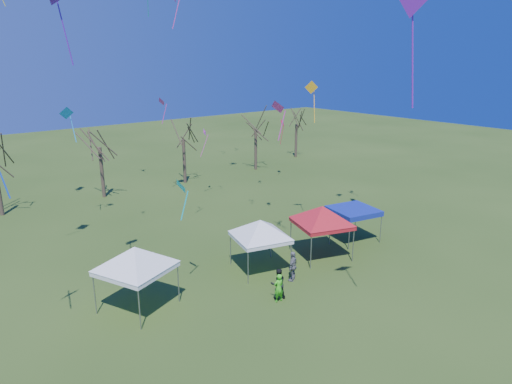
# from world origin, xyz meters

# --- Properties ---
(ground) EXTENTS (140.00, 140.00, 0.00)m
(ground) POSITION_xyz_m (0.00, 0.00, 0.00)
(ground) COLOR #2D4616
(ground) RESTS_ON ground
(tree_2) EXTENTS (3.71, 3.71, 8.18)m
(tree_2) POSITION_xyz_m (-2.37, 24.38, 6.29)
(tree_2) COLOR #3D2D21
(tree_2) RESTS_ON ground
(tree_3) EXTENTS (3.59, 3.59, 7.91)m
(tree_3) POSITION_xyz_m (6.03, 24.04, 6.08)
(tree_3) COLOR #3D2D21
(tree_3) RESTS_ON ground
(tree_4) EXTENTS (3.58, 3.58, 7.89)m
(tree_4) POSITION_xyz_m (15.36, 24.00, 6.06)
(tree_4) COLOR #3D2D21
(tree_4) RESTS_ON ground
(tree_5) EXTENTS (3.39, 3.39, 7.46)m
(tree_5) POSITION_xyz_m (23.72, 26.07, 5.73)
(tree_5) COLOR #3D2D21
(tree_5) RESTS_ON ground
(tent_white_west) EXTENTS (4.08, 4.08, 3.89)m
(tent_white_west) POSITION_xyz_m (-8.46, 4.22, 3.14)
(tent_white_west) COLOR gray
(tent_white_west) RESTS_ON ground
(tent_white_mid) EXTENTS (4.03, 4.03, 3.68)m
(tent_white_mid) POSITION_xyz_m (-0.84, 3.67, 2.97)
(tent_white_mid) COLOR gray
(tent_white_mid) RESTS_ON ground
(tent_red) EXTENTS (4.20, 4.20, 3.91)m
(tent_red) POSITION_xyz_m (3.47, 2.75, 3.16)
(tent_red) COLOR gray
(tent_red) RESTS_ON ground
(tent_blue) EXTENTS (3.45, 3.45, 2.28)m
(tent_blue) POSITION_xyz_m (7.26, 3.29, 2.10)
(tent_blue) COLOR gray
(tent_blue) RESTS_ON ground
(person_grey) EXTENTS (1.13, 0.87, 1.79)m
(person_grey) POSITION_xyz_m (-0.30, 1.41, 0.89)
(person_grey) COLOR slate
(person_grey) RESTS_ON ground
(person_dark) EXTENTS (1.01, 0.93, 1.69)m
(person_dark) POSITION_xyz_m (-2.29, 0.45, 0.84)
(person_dark) COLOR black
(person_dark) RESTS_ON ground
(person_green) EXTENTS (0.61, 0.43, 1.57)m
(person_green) POSITION_xyz_m (-2.49, 0.17, 0.78)
(person_green) COLOR #40CF21
(person_green) RESTS_ON ground
(kite_19) EXTENTS (0.61, 0.90, 2.31)m
(kite_19) POSITION_xyz_m (2.17, 20.75, 8.63)
(kite_19) COLOR #CC2D9E
(kite_19) RESTS_ON ground
(kite_27) EXTENTS (0.72, 0.98, 2.20)m
(kite_27) POSITION_xyz_m (-0.18, 2.97, 9.73)
(kite_27) COLOR #D12E96
(kite_27) RESTS_ON ground
(kite_1) EXTENTS (0.61, 1.01, 2.21)m
(kite_1) POSITION_xyz_m (-5.68, 4.17, 5.97)
(kite_1) COLOR #0EC9D3
(kite_1) RESTS_ON ground
(kite_12) EXTENTS (0.95, 0.85, 2.66)m
(kite_12) POSITION_xyz_m (14.65, 18.80, 5.92)
(kite_12) COLOR red
(kite_12) RESTS_ON ground
(kite_13) EXTENTS (1.03, 0.75, 2.61)m
(kite_13) POSITION_xyz_m (-6.70, 18.35, 8.50)
(kite_13) COLOR #1694EC
(kite_13) RESTS_ON ground
(kite_17) EXTENTS (0.92, 0.76, 2.88)m
(kite_17) POSITION_xyz_m (6.26, 6.76, 10.31)
(kite_17) COLOR yellow
(kite_17) RESTS_ON ground
(kite_22) EXTENTS (0.91, 0.90, 2.52)m
(kite_22) POSITION_xyz_m (4.98, 18.41, 5.88)
(kite_22) COLOR #FE38C4
(kite_22) RESTS_ON ground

